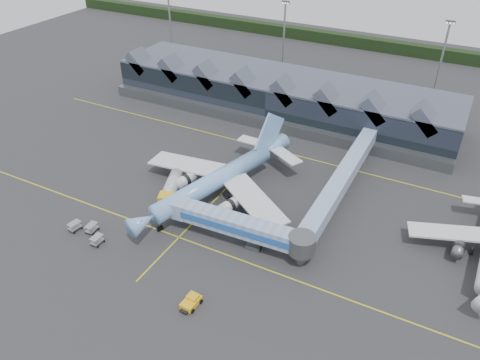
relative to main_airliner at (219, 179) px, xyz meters
The scene contains 10 objects.
ground 7.66m from the main_airliner, 89.54° to the right, with size 260.00×260.00×0.00m, color #2B2C2E.
taxi_stripes 5.14m from the main_airliner, 89.10° to the left, with size 120.00×60.00×0.01m.
tree_line_far 103.41m from the main_airliner, 89.97° to the left, with size 260.00×4.00×4.00m, color black.
terminal 41.06m from the main_airliner, 97.01° to the left, with size 90.00×22.25×12.52m.
light_masts 60.62m from the main_airliner, 69.46° to the left, with size 132.40×42.56×22.45m.
main_airliner is the anchor object (origin of this frame).
jet_bridge 16.12m from the main_airliner, 42.65° to the right, with size 26.38×5.13×5.57m.
fuel_truck 9.54m from the main_airliner, 149.58° to the right, with size 6.25×10.97×3.73m.
pushback_tug 28.66m from the main_airliner, 68.71° to the right, with size 2.49×3.75×1.61m.
baggage_carts 26.15m from the main_airliner, 123.98° to the right, with size 7.85×4.36×1.58m.
Camera 1 is at (38.87, -58.67, 54.27)m, focal length 35.00 mm.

